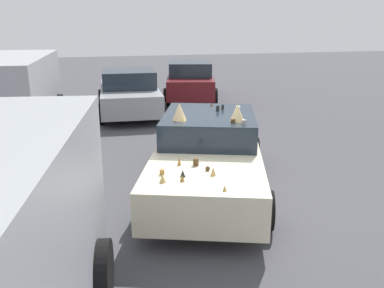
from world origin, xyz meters
The scene contains 5 objects.
ground_plane centered at (0.00, 0.00, 0.00)m, with size 60.00×60.00×0.00m, color #47474C.
art_car_decorated centered at (0.07, -0.02, 0.68)m, with size 4.99×3.20×1.65m.
parked_van_row_back_far centered at (5.53, 4.16, 1.17)m, with size 5.29×2.60×2.06m.
parked_sedan_near_left centered at (6.92, 0.73, 0.72)m, with size 4.60×2.24×1.47m.
parked_sedan_near_right centered at (8.92, -1.86, 0.75)m, with size 4.74×2.69×1.50m.
Camera 1 is at (-6.84, 2.01, 3.02)m, focal length 38.65 mm.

